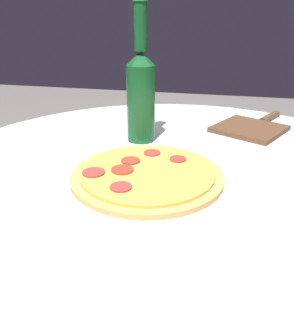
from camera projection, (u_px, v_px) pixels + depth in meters
table at (173, 243)px, 0.71m from camera, size 1.05×1.05×0.72m
pizza at (147, 174)px, 0.61m from camera, size 0.28×0.28×0.02m
beer_bottle at (141, 92)px, 0.75m from camera, size 0.07×0.07×0.31m
pizza_paddle at (252, 127)px, 0.86m from camera, size 0.27×0.21×0.02m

